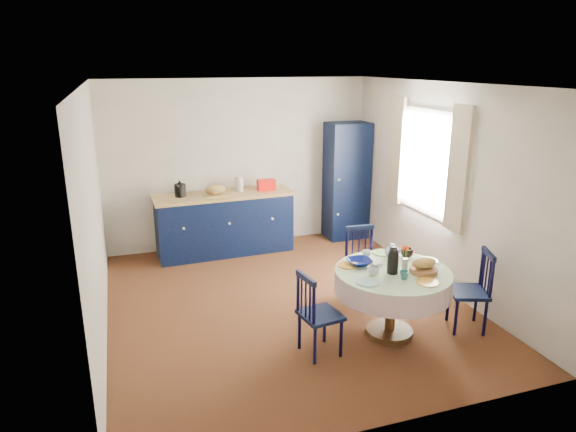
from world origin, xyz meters
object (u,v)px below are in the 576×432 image
dining_table (393,281)px  mug_a (373,271)px  mug_b (404,275)px  mug_c (407,253)px  chair_left (317,314)px  pantry_cabinet (347,181)px  cobalt_bowl (359,262)px  chair_far (363,263)px  mug_d (366,255)px  chair_right (472,290)px  kitchen_counter (225,222)px

dining_table → mug_a: bearing=-172.4°
mug_b → mug_c: 0.60m
chair_left → pantry_cabinet: bearing=-37.4°
chair_left → mug_a: size_ratio=7.18×
pantry_cabinet → mug_c: (-0.54, -2.72, -0.16)m
pantry_cabinet → chair_left: (-1.72, -3.11, -0.49)m
mug_a → cobalt_bowl: mug_a is taller
chair_far → mug_c: 0.70m
chair_far → mug_d: size_ratio=8.80×
pantry_cabinet → dining_table: pantry_cabinet is taller
chair_far → mug_c: chair_far is taller
chair_right → mug_b: bearing=-65.3°
mug_b → mug_a: bearing=141.3°
pantry_cabinet → mug_a: 3.23m
pantry_cabinet → mug_d: pantry_cabinet is taller
kitchen_counter → pantry_cabinet: bearing=0.7°
dining_table → cobalt_bowl: bearing=136.9°
pantry_cabinet → mug_b: bearing=-105.6°
pantry_cabinet → cobalt_bowl: size_ratio=7.32×
chair_left → cobalt_bowl: (0.61, 0.36, 0.31)m
mug_c → cobalt_bowl: size_ratio=0.52×
mug_a → mug_d: size_ratio=1.19×
dining_table → chair_far: (0.09, 0.86, -0.15)m
kitchen_counter → chair_left: (0.27, -3.01, -0.04)m
pantry_cabinet → cobalt_bowl: bearing=-112.6°
mug_b → mug_d: 0.61m
dining_table → chair_far: 0.88m
dining_table → chair_left: (-0.87, -0.11, -0.16)m
cobalt_bowl → mug_d: bearing=41.7°
chair_far → chair_right: size_ratio=1.00×
chair_far → mug_b: bearing=-91.8°
mug_a → mug_c: size_ratio=0.90×
mug_c → kitchen_counter: bearing=119.0°
chair_far → cobalt_bowl: 0.77m
chair_left → mug_d: (0.75, 0.49, 0.33)m
mug_a → mug_b: size_ratio=1.29×
kitchen_counter → mug_a: size_ratio=17.30×
pantry_cabinet → chair_left: pantry_cabinet is taller
kitchen_counter → mug_d: 2.73m
mug_d → kitchen_counter: bearing=112.0°
pantry_cabinet → mug_b: (-0.87, -3.22, -0.17)m
chair_far → mug_a: chair_far is taller
pantry_cabinet → chair_far: size_ratio=2.11×
mug_d → cobalt_bowl: size_ratio=0.39×
kitchen_counter → chair_left: bearing=-87.2°
chair_right → mug_b: (-0.86, -0.06, 0.31)m
chair_right → kitchen_counter: bearing=-126.3°
mug_a → chair_left: bearing=-172.6°
mug_c → pantry_cabinet: bearing=78.8°
mug_c → mug_d: bearing=166.9°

